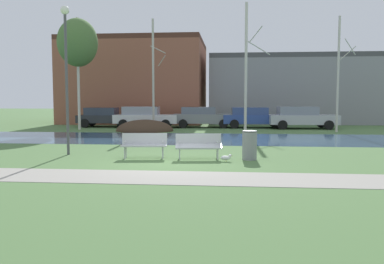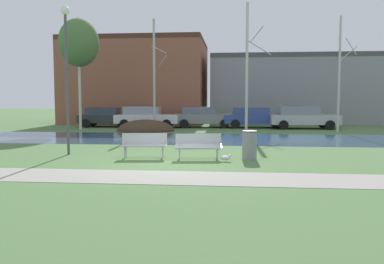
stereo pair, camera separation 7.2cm
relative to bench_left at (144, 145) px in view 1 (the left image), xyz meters
name	(u,v)px [view 1 (the left image)]	position (x,y,z in m)	size (l,w,h in m)	color
ground_plane	(194,135)	(0.97, 8.93, -0.47)	(120.00, 120.00, 0.00)	#4C703D
paved_path_strip	(153,177)	(0.97, -3.40, -0.47)	(60.00, 1.86, 0.01)	gray
river_band	(191,138)	(0.97, 7.15, -0.47)	(80.00, 6.34, 0.01)	#33516B
soil_mound	(145,131)	(-2.53, 11.84, -0.47)	(3.74, 3.44, 1.47)	#423021
bench_left	(144,145)	(0.00, 0.00, 0.00)	(1.65, 0.74, 0.87)	#B2B5B7
bench_right	(199,145)	(1.92, 0.00, 0.00)	(1.65, 0.74, 0.87)	#B2B5B7
trash_bin	(250,145)	(3.68, -0.01, 0.05)	(0.53, 0.53, 1.00)	gray
seagull	(226,158)	(2.89, -0.51, -0.34)	(0.40, 0.15, 0.25)	white
streetlamp	(66,56)	(-3.02, 0.60, 3.17)	(0.32, 0.32, 5.47)	#4C4C51
birch_far_left	(78,43)	(-7.16, 12.46, 5.34)	(2.67, 2.67, 7.48)	beige
birch_left	(153,74)	(-2.03, 12.45, 3.23)	(0.93, 1.69, 7.30)	#BCB7A8
birch_center_left	(247,66)	(4.06, 12.58, 3.74)	(1.63, 2.54, 8.26)	beige
birch_center	(339,73)	(9.75, 12.12, 3.20)	(1.09, 1.98, 7.20)	beige
parked_van_nearest_dark	(105,117)	(-6.28, 15.21, 0.29)	(4.12, 2.13, 1.44)	#282B30
parked_sedan_second_white	(145,117)	(-3.18, 14.91, 0.33)	(4.67, 2.17, 1.53)	silver
parked_hatch_third_grey	(202,117)	(1.00, 15.39, 0.32)	(4.43, 2.17, 1.50)	slate
parked_wagon_fourth_blue	(253,117)	(4.69, 15.39, 0.31)	(4.61, 2.14, 1.47)	#2D4793
parked_suv_fifth_silver	(301,117)	(7.98, 14.78, 0.34)	(4.78, 2.26, 1.54)	#B2B5BC
building_brick_low	(138,82)	(-5.28, 21.96, 3.13)	(11.78, 9.32, 7.21)	brown
building_grey_warehouse	(302,90)	(9.33, 22.56, 2.42)	(16.06, 7.49, 5.79)	gray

